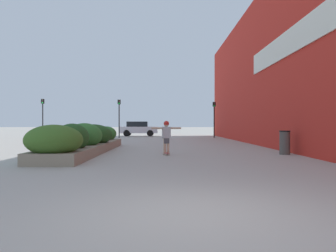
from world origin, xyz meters
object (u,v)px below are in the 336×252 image
(car_center_left, at_px, (279,129))
(traffic_light_far_left, at_px, (43,112))
(skateboard, at_px, (166,153))
(skateboarder, at_px, (166,133))
(trash_bin, at_px, (285,143))
(traffic_light_left, at_px, (119,112))
(car_leftmost, at_px, (139,129))
(traffic_light_right, at_px, (214,113))

(car_center_left, bearing_deg, traffic_light_far_left, 105.24)
(skateboard, distance_m, skateboarder, 0.86)
(trash_bin, bearing_deg, traffic_light_far_left, 133.98)
(skateboard, xyz_separation_m, traffic_light_left, (-4.56, 17.93, 2.45))
(car_center_left, bearing_deg, car_leftmost, 99.01)
(skateboard, height_order, car_leftmost, car_leftmost)
(skateboard, xyz_separation_m, skateboarder, (0.00, 0.00, 0.86))
(car_leftmost, xyz_separation_m, traffic_light_right, (7.77, -4.54, 1.54))
(skateboarder, relative_size, trash_bin, 1.31)
(car_center_left, bearing_deg, skateboard, 151.43)
(skateboard, distance_m, car_center_left, 28.56)
(skateboarder, height_order, car_center_left, skateboarder)
(traffic_light_left, relative_size, traffic_light_right, 1.06)
(traffic_light_left, bearing_deg, car_center_left, 21.42)
(trash_bin, distance_m, traffic_light_right, 17.79)
(traffic_light_far_left, bearing_deg, car_leftmost, 25.78)
(skateboard, relative_size, car_leftmost, 0.14)
(skateboarder, bearing_deg, traffic_light_right, 65.12)
(trash_bin, bearing_deg, car_leftmost, 110.28)
(skateboarder, height_order, trash_bin, skateboarder)
(skateboarder, height_order, traffic_light_left, traffic_light_left)
(skateboard, bearing_deg, traffic_light_left, 94.21)
(traffic_light_far_left, bearing_deg, trash_bin, -46.02)
(trash_bin, relative_size, car_leftmost, 0.25)
(skateboard, height_order, car_center_left, car_center_left)
(car_leftmost, bearing_deg, skateboard, 7.69)
(skateboarder, distance_m, trash_bin, 5.20)
(skateboard, bearing_deg, car_leftmost, 87.63)
(skateboard, relative_size, traffic_light_right, 0.17)
(trash_bin, height_order, car_leftmost, car_leftmost)
(trash_bin, xyz_separation_m, traffic_light_left, (-9.74, 17.73, 2.00))
(trash_bin, distance_m, traffic_light_far_left, 24.91)
(skateboard, bearing_deg, trash_bin, -7.78)
(car_center_left, xyz_separation_m, traffic_light_right, (-8.92, -7.18, 1.63))
(skateboard, height_order, traffic_light_left, traffic_light_left)
(trash_bin, height_order, traffic_light_far_left, traffic_light_far_left)
(car_center_left, height_order, traffic_light_left, traffic_light_left)
(traffic_light_left, bearing_deg, traffic_light_far_left, 178.93)
(trash_bin, distance_m, traffic_light_left, 20.32)
(skateboarder, distance_m, traffic_light_right, 18.57)
(traffic_light_far_left, bearing_deg, skateboard, -56.28)
(traffic_light_right, distance_m, traffic_light_far_left, 16.80)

